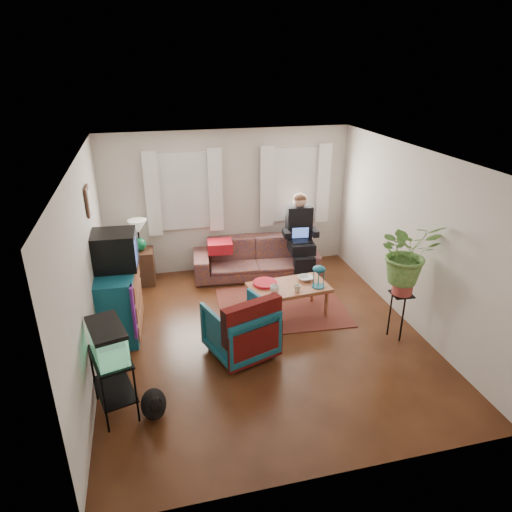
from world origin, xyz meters
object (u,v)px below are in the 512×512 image
object	(u,v)px
sofa	(256,252)
plant_stand	(398,315)
aquarium_stand	(114,384)
coffee_table	(288,300)
side_table	(142,267)
dresser	(118,302)
armchair	(240,327)

from	to	relation	value
sofa	plant_stand	world-z (taller)	sofa
aquarium_stand	coffee_table	world-z (taller)	aquarium_stand
plant_stand	aquarium_stand	bearing A→B (deg)	-171.16
sofa	side_table	world-z (taller)	sofa
dresser	coffee_table	distance (m)	2.55
side_table	coffee_table	distance (m)	2.77
side_table	aquarium_stand	bearing A→B (deg)	-96.14
side_table	plant_stand	distance (m)	4.41
armchair	sofa	bearing A→B (deg)	-127.80
armchair	coffee_table	size ratio (longest dim) A/B	0.68
dresser	coffee_table	size ratio (longest dim) A/B	0.91
sofa	side_table	bearing A→B (deg)	-177.79
aquarium_stand	armchair	size ratio (longest dim) A/B	0.91
side_table	coffee_table	xyz separation A→B (m)	(2.19, -1.68, -0.06)
dresser	aquarium_stand	distance (m)	1.71
coffee_table	plant_stand	distance (m)	1.65
armchair	plant_stand	bearing A→B (deg)	157.03
aquarium_stand	armchair	bearing A→B (deg)	9.88
aquarium_stand	plant_stand	bearing A→B (deg)	-6.44
sofa	side_table	distance (m)	2.06
side_table	dresser	world-z (taller)	dresser
coffee_table	sofa	bearing A→B (deg)	90.50
side_table	dresser	bearing A→B (deg)	-102.34
sofa	armchair	distance (m)	2.50
side_table	dresser	distance (m)	1.60
dresser	plant_stand	xyz separation A→B (m)	(3.87, -1.10, -0.14)
sofa	coffee_table	world-z (taller)	sofa
armchair	coffee_table	xyz separation A→B (m)	(0.94, 0.82, -0.16)
dresser	sofa	bearing A→B (deg)	34.60
dresser	aquarium_stand	xyz separation A→B (m)	(-0.01, -1.70, -0.12)
sofa	armchair	bearing A→B (deg)	-102.75
side_table	armchair	world-z (taller)	armchair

